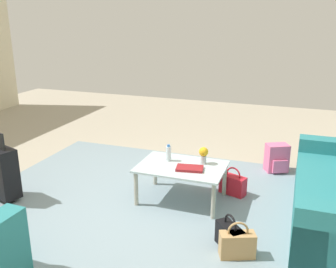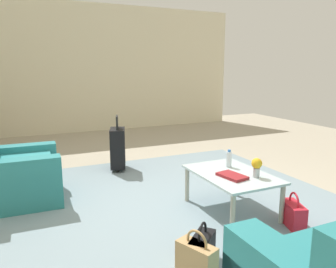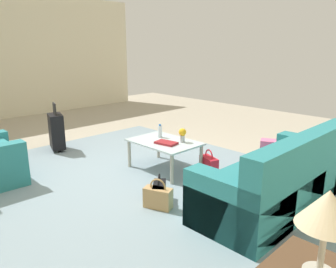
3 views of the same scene
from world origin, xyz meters
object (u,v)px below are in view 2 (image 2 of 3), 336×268
at_px(coffee_table_book, 232,176).
at_px(suitcase_black, 118,147).
at_px(water_bottle, 229,159).
at_px(handbag_red, 293,214).
at_px(handbag_black, 202,249).
at_px(coffee_table, 231,178).
at_px(handbag_tan, 196,258).
at_px(flower_vase, 257,166).
at_px(armchair, 13,178).

distance_m(coffee_table_book, suitcase_black, 2.21).
xyz_separation_m(water_bottle, handbag_red, (-0.75, -0.26, -0.41)).
distance_m(water_bottle, handbag_black, 1.35).
bearing_deg(coffee_table, handbag_red, -146.50).
height_order(coffee_table, coffee_table_book, coffee_table_book).
relative_size(suitcase_black, handbag_red, 2.37).
distance_m(coffee_table_book, handbag_tan, 1.12).
relative_size(suitcase_black, handbag_tan, 2.37).
distance_m(coffee_table_book, handbag_black, 0.99).
xyz_separation_m(handbag_black, handbag_red, (0.18, -1.15, 0.00)).
relative_size(coffee_table, flower_vase, 4.93).
bearing_deg(coffee_table_book, coffee_table, -43.58).
height_order(flower_vase, handbag_red, flower_vase).
height_order(water_bottle, handbag_red, water_bottle).
bearing_deg(coffee_table, coffee_table_book, 146.31).
xyz_separation_m(water_bottle, coffee_table_book, (-0.32, 0.18, -0.08)).
height_order(armchair, handbag_black, armchair).
distance_m(armchair, coffee_table, 2.53).
height_order(handbag_black, handbag_tan, same).
bearing_deg(armchair, flower_vase, -123.30).
relative_size(coffee_table, handbag_tan, 2.83).
bearing_deg(flower_vase, handbag_red, -147.03).
xyz_separation_m(suitcase_black, handbag_tan, (-2.82, 0.19, -0.23)).
height_order(coffee_table_book, handbag_tan, coffee_table_book).
height_order(armchair, handbag_tan, armchair).
xyz_separation_m(handbag_red, handbag_tan, (-0.27, 1.25, 0.00)).
relative_size(coffee_table, handbag_red, 2.83).
height_order(armchair, water_bottle, armchair).
relative_size(water_bottle, handbag_red, 0.57).
distance_m(water_bottle, flower_vase, 0.42).
relative_size(armchair, handbag_black, 2.63).
relative_size(armchair, handbag_red, 2.63).
bearing_deg(water_bottle, handbag_tan, 135.80).
xyz_separation_m(water_bottle, handbag_tan, (-1.02, 0.99, -0.41)).
relative_size(handbag_red, handbag_tan, 1.00).
height_order(armchair, coffee_table_book, armchair).
height_order(water_bottle, coffee_table_book, water_bottle).
distance_m(suitcase_black, handbag_black, 2.74).
height_order(flower_vase, suitcase_black, suitcase_black).
bearing_deg(handbag_tan, water_bottle, -44.20).
height_order(suitcase_black, handbag_black, suitcase_black).
bearing_deg(handbag_black, suitcase_black, -1.87).
xyz_separation_m(coffee_table, coffee_table_book, (-0.12, 0.08, 0.07)).
relative_size(coffee_table_book, suitcase_black, 0.36).
height_order(coffee_table, flower_vase, flower_vase).
xyz_separation_m(coffee_table, flower_vase, (-0.22, -0.15, 0.18)).
xyz_separation_m(coffee_table_book, handbag_black, (-0.61, 0.71, -0.33)).
relative_size(armchair, suitcase_black, 1.11).
height_order(coffee_table_book, flower_vase, flower_vase).
distance_m(handbag_red, handbag_tan, 1.28).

